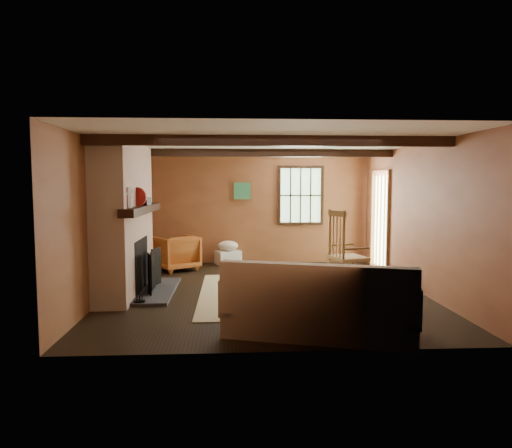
{
  "coord_description": "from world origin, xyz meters",
  "views": [
    {
      "loc": [
        -0.55,
        -7.36,
        1.75
      ],
      "look_at": [
        -0.12,
        0.4,
        1.07
      ],
      "focal_mm": 32.0,
      "sensor_mm": 36.0,
      "label": 1
    }
  ],
  "objects": [
    {
      "name": "armchair",
      "position": [
        -1.67,
        1.92,
        0.36
      ],
      "size": [
        1.07,
        1.07,
        0.71
      ],
      "primitive_type": "imported",
      "rotation": [
        0.0,
        0.0,
        -2.56
      ],
      "color": "#BF6026",
      "rests_on": "ground"
    },
    {
      "name": "room_envelope",
      "position": [
        0.22,
        0.26,
        1.63
      ],
      "size": [
        5.02,
        5.52,
        2.44
      ],
      "color": "brown",
      "rests_on": "ground"
    },
    {
      "name": "firewood_pile",
      "position": [
        -1.98,
        2.6,
        0.12
      ],
      "size": [
        0.66,
        0.12,
        0.24
      ],
      "color": "brown",
      "rests_on": "ground"
    },
    {
      "name": "sofa",
      "position": [
        0.47,
        -2.2,
        0.32
      ],
      "size": [
        2.37,
        1.55,
        0.89
      ],
      "rotation": [
        0.0,
        0.0,
        -0.29
      ],
      "color": "beige",
      "rests_on": "ground"
    },
    {
      "name": "fireplace",
      "position": [
        -2.23,
        -0.0,
        1.1
      ],
      "size": [
        1.02,
        2.3,
        2.4
      ],
      "color": "#A74F40",
      "rests_on": "ground"
    },
    {
      "name": "laundry_basket",
      "position": [
        -0.62,
        2.52,
        0.15
      ],
      "size": [
        0.61,
        0.55,
        0.3
      ],
      "primitive_type": "cube",
      "rotation": [
        0.0,
        0.0,
        0.41
      ],
      "color": "white",
      "rests_on": "ground"
    },
    {
      "name": "basket_pillow",
      "position": [
        -0.62,
        2.52,
        0.41
      ],
      "size": [
        0.51,
        0.44,
        0.22
      ],
      "primitive_type": "ellipsoid",
      "rotation": [
        0.0,
        0.0,
        0.22
      ],
      "color": "beige",
      "rests_on": "laundry_basket"
    },
    {
      "name": "ground",
      "position": [
        0.0,
        0.0,
        0.0
      ],
      "size": [
        5.5,
        5.5,
        0.0
      ],
      "primitive_type": "plane",
      "color": "black",
      "rests_on": "ground"
    },
    {
      "name": "rocking_chair",
      "position": [
        1.38,
        0.13,
        0.56
      ],
      "size": [
        1.06,
        0.75,
        1.33
      ],
      "rotation": [
        0.0,
        0.0,
        1.85
      ],
      "color": "tan",
      "rests_on": "ground"
    },
    {
      "name": "rug",
      "position": [
        0.2,
        -0.2,
        0.0
      ],
      "size": [
        2.5,
        3.0,
        0.01
      ],
      "primitive_type": "cube",
      "color": "tan",
      "rests_on": "ground"
    }
  ]
}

